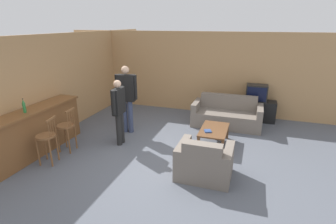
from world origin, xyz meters
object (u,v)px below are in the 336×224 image
Objects in this scene: bar_chair_near at (47,139)px; person_by_window at (126,96)px; person_by_counter at (119,109)px; armchair_near at (204,163)px; coffee_table at (214,131)px; bottle at (24,106)px; tv_unit at (255,110)px; bar_chair_mid at (66,129)px; tv at (257,93)px; book_on_table at (208,131)px; couch_far at (227,115)px.

bar_chair_near is 2.27m from person_by_window.
person_by_counter is at bearing -77.38° from person_by_window.
bar_chair_near is 3.27m from armchair_near.
armchair_near is at bearing -32.78° from person_by_window.
bottle is at bearing -153.47° from coffee_table.
tv_unit is at bearing 67.02° from coffee_table.
bar_chair_mid is at bearing -119.49° from person_by_window.
tv is at bearing 41.89° from person_by_counter.
bar_chair_near is at bearing -150.04° from book_on_table.
tv is 0.34× the size of person_by_window.
armchair_near is at bearing -103.43° from tv.
tv is 4.17m from person_by_counter.
bar_chair_near is 0.57× the size of person_by_window.
couch_far is 1.19m from tv.
tv is at bearing 32.18° from person_by_window.
bottle is (-3.75, -1.87, 0.82)m from coffee_table.
bar_chair_mid is (0.00, 0.61, 0.00)m from bar_chair_near.
bar_chair_near is at bearing -10.24° from bottle.
bar_chair_near reaches higher than armchair_near.
person_by_window is at bearing -147.82° from tv.
tv reaches higher than armchair_near.
book_on_table is (-1.02, -2.35, -0.43)m from tv.
tv reaches higher than coffee_table.
armchair_near reaches higher than coffee_table.
couch_far is 1.82× the size of coffee_table.
person_by_window is (-2.36, 0.08, 0.66)m from coffee_table.
armchair_near is 3.75m from tv.
book_on_table is at bearing 24.55° from bottle.
tv_unit is at bearing 66.47° from book_on_table.
armchair_near is (3.22, -0.10, -0.24)m from bar_chair_mid.
person_by_window reaches higher than book_on_table.
bar_chair_near and bar_chair_mid have the same top height.
book_on_table is (3.64, 1.66, -0.75)m from bottle.
person_by_counter is (0.98, 1.33, 0.36)m from bar_chair_near.
bar_chair_mid is 5.39m from tv.
book_on_table is (-0.26, -1.63, 0.13)m from couch_far.
person_by_window is (-2.51, -1.34, 0.72)m from couch_far.
bottle is at bearing -125.49° from person_by_window.
bar_chair_near is 4.76m from couch_far.
bar_chair_mid is at bearing -159.33° from book_on_table.
bar_chair_near is at bearing -171.00° from armchair_near.
bar_chair_mid is 3.24m from armchair_near.
person_by_counter reaches higher than armchair_near.
tv is 0.38× the size of person_by_counter.
person_by_window is at bearing 178.01° from coffee_table.
tv_unit is 0.75× the size of person_by_counter.
bar_chair_near is 0.99× the size of armchair_near.
bar_chair_near is at bearing -126.46° from person_by_counter.
bar_chair_near is 3.54m from book_on_table.
bar_chair_mid is 1.00m from bottle.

